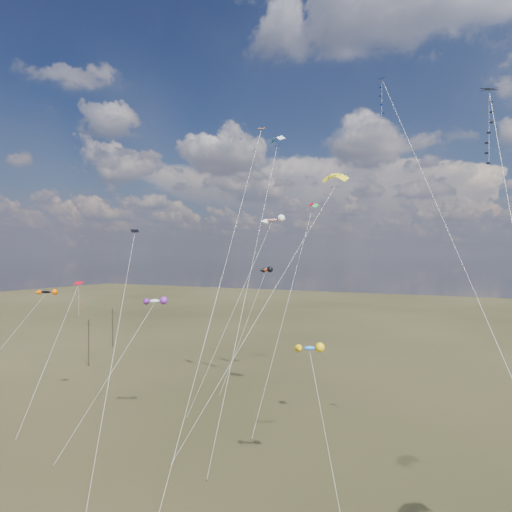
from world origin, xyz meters
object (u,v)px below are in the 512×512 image
at_px(diamond_black_high, 493,146).
at_px(novelty_black_orange, 46,292).
at_px(utility_pole_far, 113,327).
at_px(utility_pole_near, 89,342).
at_px(parafoil_yellow, 334,176).

relative_size(diamond_black_high, novelty_black_orange, 2.26).
height_order(utility_pole_far, novelty_black_orange, novelty_black_orange).
relative_size(utility_pole_near, diamond_black_high, 0.25).
height_order(utility_pole_near, novelty_black_orange, novelty_black_orange).
relative_size(utility_pole_near, novelty_black_orange, 0.57).
bearing_deg(utility_pole_near, diamond_black_high, -18.76).
height_order(diamond_black_high, novelty_black_orange, diamond_black_high).
bearing_deg(novelty_black_orange, utility_pole_near, 101.27).
bearing_deg(diamond_black_high, utility_pole_far, 153.30).
bearing_deg(utility_pole_near, utility_pole_far, 119.74).
distance_m(parafoil_yellow, novelty_black_orange, 46.00).
distance_m(utility_pole_near, novelty_black_orange, 14.07).
height_order(parafoil_yellow, novelty_black_orange, parafoil_yellow).
bearing_deg(parafoil_yellow, diamond_black_high, -40.08).
bearing_deg(parafoil_yellow, novelty_black_orange, -176.75).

